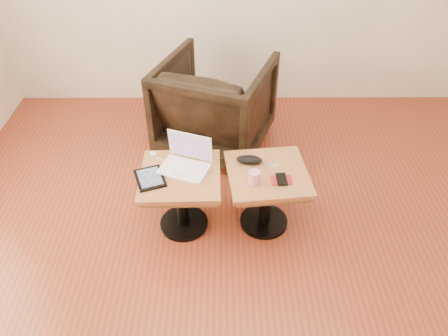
{
  "coord_description": "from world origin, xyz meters",
  "views": [
    {
      "loc": [
        -0.18,
        -1.73,
        2.29
      ],
      "look_at": [
        -0.17,
        0.45,
        0.52
      ],
      "focal_mm": 35.0,
      "sensor_mm": 36.0,
      "label": 1
    }
  ],
  "objects_px": {
    "side_table_left": "(181,188)",
    "laptop": "(186,162)",
    "armchair": "(215,104)",
    "side_table_right": "(267,186)",
    "striped_cup": "(254,178)"
  },
  "relations": [
    {
      "from": "side_table_left",
      "to": "laptop",
      "type": "bearing_deg",
      "value": 62.87
    },
    {
      "from": "armchair",
      "to": "side_table_right",
      "type": "bearing_deg",
      "value": 130.97
    },
    {
      "from": "laptop",
      "to": "armchair",
      "type": "distance_m",
      "value": 0.95
    },
    {
      "from": "side_table_left",
      "to": "side_table_right",
      "type": "height_order",
      "value": "same"
    },
    {
      "from": "side_table_right",
      "to": "armchair",
      "type": "distance_m",
      "value": 1.05
    },
    {
      "from": "side_table_left",
      "to": "side_table_right",
      "type": "bearing_deg",
      "value": 0.92
    },
    {
      "from": "striped_cup",
      "to": "armchair",
      "type": "bearing_deg",
      "value": 103.15
    },
    {
      "from": "side_table_right",
      "to": "laptop",
      "type": "bearing_deg",
      "value": 167.73
    },
    {
      "from": "striped_cup",
      "to": "armchair",
      "type": "height_order",
      "value": "armchair"
    },
    {
      "from": "laptop",
      "to": "armchair",
      "type": "bearing_deg",
      "value": 99.3
    },
    {
      "from": "laptop",
      "to": "side_table_right",
      "type": "bearing_deg",
      "value": 14.42
    },
    {
      "from": "side_table_right",
      "to": "laptop",
      "type": "relative_size",
      "value": 1.54
    },
    {
      "from": "side_table_left",
      "to": "armchair",
      "type": "relative_size",
      "value": 0.61
    },
    {
      "from": "striped_cup",
      "to": "armchair",
      "type": "distance_m",
      "value": 1.13
    },
    {
      "from": "armchair",
      "to": "striped_cup",
      "type": "bearing_deg",
      "value": 124.28
    }
  ]
}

